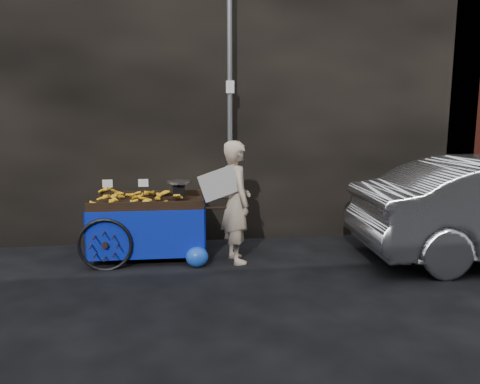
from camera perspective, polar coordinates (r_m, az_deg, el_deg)
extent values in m
plane|color=black|center=(6.07, -2.59, -9.88)|extent=(80.00, 80.00, 0.00)
cube|color=black|center=(8.33, -11.49, 12.72)|extent=(11.00, 2.00, 5.00)
cylinder|color=slate|center=(7.05, -1.25, 9.42)|extent=(0.08, 0.08, 4.00)
cube|color=white|center=(7.01, -1.21, 12.69)|extent=(0.12, 0.02, 0.18)
cube|color=black|center=(6.68, -11.13, -1.44)|extent=(1.55, 0.99, 0.06)
cube|color=black|center=(7.11, -10.88, -0.21)|extent=(1.53, 0.07, 0.10)
cube|color=black|center=(6.23, -11.47, -1.63)|extent=(1.53, 0.07, 0.10)
cube|color=black|center=(6.37, -5.25, -5.36)|extent=(0.05, 0.05, 0.76)
cube|color=black|center=(7.12, -5.41, -3.77)|extent=(0.05, 0.05, 0.76)
cylinder|color=black|center=(6.30, -2.26, -1.93)|extent=(0.48, 0.05, 0.04)
cylinder|color=black|center=(7.05, -2.74, -0.68)|extent=(0.48, 0.05, 0.04)
torus|color=black|center=(6.35, -16.13, -6.23)|extent=(0.72, 0.06, 0.72)
torus|color=black|center=(7.33, -14.83, -4.03)|extent=(0.72, 0.06, 0.72)
cylinder|color=black|center=(6.84, -15.43, -5.05)|extent=(0.07, 1.07, 0.05)
cube|color=#081B94|center=(6.28, -11.37, -5.21)|extent=(1.57, 0.05, 0.65)
cube|color=#081B94|center=(7.22, -10.76, -3.22)|extent=(1.57, 0.05, 0.65)
cube|color=#081B94|center=(6.86, -17.53, -4.21)|extent=(0.04, 0.99, 0.65)
cube|color=#081B94|center=(6.73, -4.44, -4.03)|extent=(0.04, 0.99, 0.65)
cube|color=black|center=(6.68, -7.47, 0.08)|extent=(0.18, 0.14, 0.15)
cylinder|color=silver|center=(6.66, -7.49, 1.21)|extent=(0.33, 0.33, 0.03)
cube|color=white|center=(6.59, -15.86, 1.00)|extent=(0.13, 0.01, 0.11)
cube|color=white|center=(6.53, -11.71, 1.10)|extent=(0.13, 0.01, 0.11)
imported|color=#C2AB90|center=(6.35, -0.45, -1.22)|extent=(0.50, 0.67, 1.66)
cube|color=silver|center=(6.09, -2.51, 1.04)|extent=(0.59, 0.06, 0.50)
ellipsoid|color=blue|center=(6.30, -5.26, -7.90)|extent=(0.30, 0.24, 0.27)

